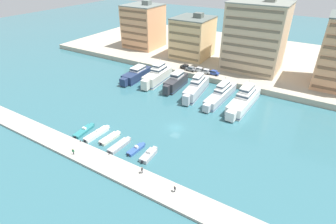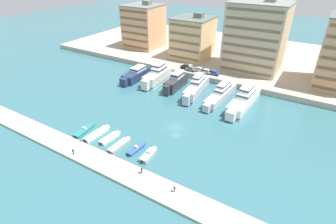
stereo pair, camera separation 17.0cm
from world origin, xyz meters
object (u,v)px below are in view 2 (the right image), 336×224
object	(u,v)px
motorboat_teal_far_left	(84,130)
motorboat_grey_center_right	(149,155)
car_silver_mid_left	(199,69)
car_silver_center_left	(206,71)
pedestrian_mid_deck	(73,151)
yacht_navy_far_left	(136,75)
yacht_charcoal_mid_left	(176,82)
car_grey_left	(191,69)
motorboat_cream_mid_left	(110,138)
yacht_ivory_left	(157,76)
motorboat_grey_center_left	(119,145)
motorboat_white_left	(97,134)
pedestrian_near_edge	(142,170)
motorboat_blue_center	(136,149)
car_black_far_left	(186,67)
yacht_white_center_right	(244,100)
pedestrian_far_side	(174,188)
yacht_silver_center_left	(196,88)
car_blue_center	(214,72)

from	to	relation	value
motorboat_teal_far_left	motorboat_grey_center_right	distance (m)	21.25
motorboat_grey_center_right	car_silver_mid_left	world-z (taller)	car_silver_mid_left
car_silver_center_left	pedestrian_mid_deck	xyz separation A→B (m)	(-7.38, -60.18, -1.44)
yacht_navy_far_left	yacht_charcoal_mid_left	world-z (taller)	yacht_charcoal_mid_left
car_grey_left	car_silver_center_left	world-z (taller)	same
motorboat_cream_mid_left	car_silver_center_left	xyz separation A→B (m)	(4.75, 50.49, 2.67)
yacht_ivory_left	motorboat_grey_center_left	bearing A→B (deg)	-70.26
motorboat_teal_far_left	car_silver_center_left	distance (m)	53.24
car_grey_left	motorboat_grey_center_left	bearing A→B (deg)	-83.46
motorboat_cream_mid_left	motorboat_grey_center_right	world-z (taller)	motorboat_grey_center_right
yacht_charcoal_mid_left	motorboat_white_left	xyz separation A→B (m)	(-3.23, -37.05, -1.85)
car_silver_mid_left	car_silver_center_left	size ratio (longest dim) A/B	1.01
pedestrian_near_edge	motorboat_blue_center	bearing A→B (deg)	135.98
motorboat_cream_mid_left	pedestrian_near_edge	world-z (taller)	pedestrian_near_edge
yacht_navy_far_left	car_black_far_left	distance (m)	20.42
yacht_white_center_right	pedestrian_far_side	world-z (taller)	yacht_white_center_right
car_black_far_left	pedestrian_mid_deck	size ratio (longest dim) A/B	2.51
car_silver_center_left	yacht_silver_center_left	bearing A→B (deg)	-78.70
yacht_ivory_left	motorboat_teal_far_left	distance (m)	38.66
motorboat_blue_center	motorboat_teal_far_left	bearing A→B (deg)	-177.20
motorboat_teal_far_left	motorboat_blue_center	world-z (taller)	motorboat_blue_center
car_silver_mid_left	pedestrian_near_edge	xyz separation A→B (m)	(13.45, -57.11, -1.42)
yacht_navy_far_left	yacht_ivory_left	size ratio (longest dim) A/B	0.94
motorboat_blue_center	pedestrian_mid_deck	distance (m)	14.87
motorboat_cream_mid_left	pedestrian_mid_deck	xyz separation A→B (m)	(-2.64, -9.69, 1.23)
yacht_white_center_right	motorboat_grey_center_left	bearing A→B (deg)	-118.78
motorboat_cream_mid_left	car_blue_center	world-z (taller)	car_blue_center
yacht_ivory_left	yacht_silver_center_left	bearing A→B (deg)	-5.66
motorboat_teal_far_left	pedestrian_near_edge	size ratio (longest dim) A/B	4.45
motorboat_cream_mid_left	car_grey_left	world-z (taller)	car_grey_left
yacht_silver_center_left	motorboat_grey_center_right	bearing A→B (deg)	-82.01
yacht_ivory_left	pedestrian_near_edge	xyz separation A→B (m)	(24.76, -43.90, -1.01)
motorboat_grey_center_right	car_blue_center	xyz separation A→B (m)	(-4.82, 51.30, 2.51)
yacht_white_center_right	motorboat_grey_center_right	xyz separation A→B (m)	(-11.72, -36.17, -1.84)
motorboat_teal_far_left	car_silver_mid_left	distance (m)	52.84
motorboat_grey_center_right	pedestrian_far_side	distance (m)	13.02
motorboat_grey_center_left	car_blue_center	size ratio (longest dim) A/B	1.81
yacht_silver_center_left	car_grey_left	world-z (taller)	yacht_silver_center_left
yacht_charcoal_mid_left	motorboat_grey_center_right	bearing A→B (deg)	-69.66
yacht_ivory_left	car_silver_mid_left	world-z (taller)	yacht_ivory_left
car_grey_left	car_silver_mid_left	distance (m)	3.38
motorboat_grey_center_right	car_blue_center	distance (m)	51.59
yacht_charcoal_mid_left	car_blue_center	xyz separation A→B (m)	(8.93, 14.22, 0.69)
motorboat_cream_mid_left	motorboat_teal_far_left	bearing A→B (deg)	-173.18
yacht_silver_center_left	car_silver_center_left	world-z (taller)	yacht_silver_center_left
yacht_charcoal_mid_left	motorboat_grey_center_left	xyz separation A→B (m)	(5.23, -37.77, -1.91)
motorboat_grey_center_right	pedestrian_far_side	xyz separation A→B (m)	(11.06, -6.79, 1.04)
car_grey_left	pedestrian_near_edge	xyz separation A→B (m)	(16.72, -56.23, -1.42)
yacht_navy_far_left	motorboat_grey_center_left	distance (m)	43.19
car_silver_mid_left	motorboat_grey_center_right	bearing A→B (deg)	-77.77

